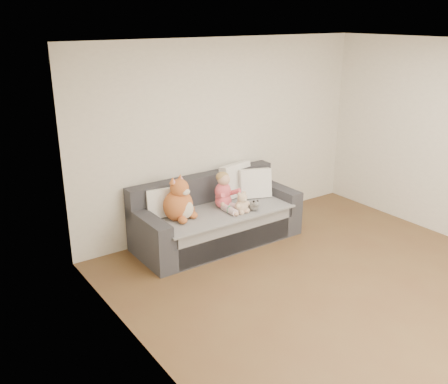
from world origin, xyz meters
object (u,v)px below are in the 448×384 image
(sofa, at_px, (216,219))
(plush_cat, at_px, (179,203))
(sippy_cup, at_px, (229,209))
(teddy_bear, at_px, (242,204))
(toddler, at_px, (225,193))

(sofa, bearing_deg, plush_cat, -175.54)
(sofa, relative_size, sippy_cup, 21.82)
(sofa, height_order, sippy_cup, sofa)
(sofa, distance_m, plush_cat, 0.69)
(plush_cat, bearing_deg, sippy_cup, -38.14)
(teddy_bear, xyz_separation_m, sippy_cup, (-0.14, 0.09, -0.06))
(plush_cat, distance_m, sippy_cup, 0.67)
(plush_cat, distance_m, teddy_bear, 0.81)
(sippy_cup, bearing_deg, teddy_bear, -32.14)
(plush_cat, height_order, teddy_bear, plush_cat)
(plush_cat, relative_size, teddy_bear, 2.02)
(toddler, relative_size, plush_cat, 0.86)
(teddy_bear, bearing_deg, sofa, 112.07)
(plush_cat, bearing_deg, sofa, -15.51)
(teddy_bear, height_order, sippy_cup, teddy_bear)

